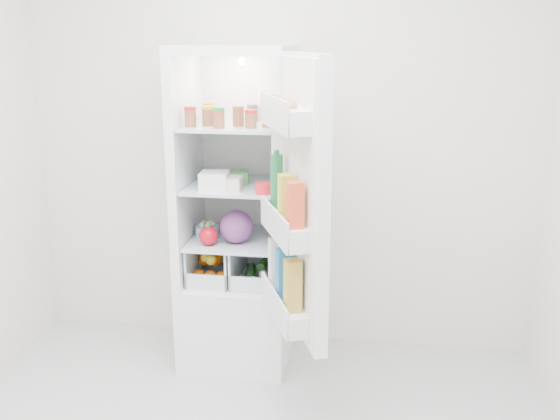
% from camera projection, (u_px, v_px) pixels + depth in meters
% --- Properties ---
extents(room_walls, '(3.02, 3.02, 2.61)m').
position_uv_depth(room_walls, '(213.00, 111.00, 2.14)').
color(room_walls, silver).
rests_on(room_walls, ground).
extents(refrigerator, '(0.60, 0.60, 1.80)m').
position_uv_depth(refrigerator, '(239.00, 248.00, 3.60)').
color(refrigerator, white).
rests_on(refrigerator, ground).
extents(shelf_low, '(0.49, 0.53, 0.01)m').
position_uv_depth(shelf_low, '(236.00, 239.00, 3.52)').
color(shelf_low, silver).
rests_on(shelf_low, refrigerator).
extents(shelf_mid, '(0.49, 0.53, 0.02)m').
position_uv_depth(shelf_mid, '(235.00, 185.00, 3.44)').
color(shelf_mid, silver).
rests_on(shelf_mid, refrigerator).
extents(shelf_top, '(0.49, 0.53, 0.02)m').
position_uv_depth(shelf_top, '(234.00, 126.00, 3.35)').
color(shelf_top, silver).
rests_on(shelf_top, refrigerator).
extents(crisper_left, '(0.23, 0.46, 0.22)m').
position_uv_depth(crisper_left, '(216.00, 259.00, 3.58)').
color(crisper_left, silver).
rests_on(crisper_left, refrigerator).
extents(crisper_right, '(0.23, 0.46, 0.22)m').
position_uv_depth(crisper_right, '(258.00, 261.00, 3.54)').
color(crisper_right, silver).
rests_on(crisper_right, refrigerator).
extents(condiment_jars, '(0.46, 0.34, 0.08)m').
position_uv_depth(condiment_jars, '(229.00, 117.00, 3.29)').
color(condiment_jars, '#B21919').
rests_on(condiment_jars, shelf_top).
extents(squeeze_bottle, '(0.06, 0.06, 0.18)m').
position_uv_depth(squeeze_bottle, '(263.00, 105.00, 3.44)').
color(squeeze_bottle, white).
rests_on(squeeze_bottle, shelf_top).
extents(tub_white, '(0.16, 0.16, 0.09)m').
position_uv_depth(tub_white, '(214.00, 181.00, 3.30)').
color(tub_white, white).
rests_on(tub_white, shelf_mid).
extents(tub_cream, '(0.12, 0.12, 0.07)m').
position_uv_depth(tub_cream, '(230.00, 183.00, 3.30)').
color(tub_cream, silver).
rests_on(tub_cream, shelf_mid).
extents(tin_red, '(0.10, 0.10, 0.06)m').
position_uv_depth(tin_red, '(263.00, 188.00, 3.21)').
color(tin_red, red).
rests_on(tin_red, shelf_mid).
extents(foil_tray, '(0.20, 0.17, 0.04)m').
position_uv_depth(foil_tray, '(218.00, 177.00, 3.51)').
color(foil_tray, silver).
rests_on(foil_tray, shelf_mid).
extents(tub_green, '(0.10, 0.13, 0.07)m').
position_uv_depth(tub_green, '(240.00, 177.00, 3.44)').
color(tub_green, '#439544').
rests_on(tub_green, shelf_mid).
extents(red_cabbage, '(0.18, 0.18, 0.18)m').
position_uv_depth(red_cabbage, '(236.00, 227.00, 3.41)').
color(red_cabbage, '#581E58').
rests_on(red_cabbage, shelf_low).
extents(bell_pepper, '(0.10, 0.10, 0.10)m').
position_uv_depth(bell_pepper, '(208.00, 236.00, 3.38)').
color(bell_pepper, red).
rests_on(bell_pepper, shelf_low).
extents(mushroom_bowl, '(0.18, 0.18, 0.06)m').
position_uv_depth(mushroom_bowl, '(208.00, 231.00, 3.52)').
color(mushroom_bowl, '#8CBFD2').
rests_on(mushroom_bowl, shelf_low).
extents(citrus_pile, '(0.20, 0.24, 0.16)m').
position_uv_depth(citrus_pile, '(211.00, 266.00, 3.52)').
color(citrus_pile, '#FB630D').
rests_on(citrus_pile, refrigerator).
extents(veg_pile, '(0.16, 0.30, 0.10)m').
position_uv_depth(veg_pile, '(258.00, 269.00, 3.55)').
color(veg_pile, '#1A4517').
rests_on(veg_pile, refrigerator).
extents(fridge_door, '(0.37, 0.58, 1.30)m').
position_uv_depth(fridge_door, '(297.00, 206.00, 2.84)').
color(fridge_door, white).
rests_on(fridge_door, refrigerator).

